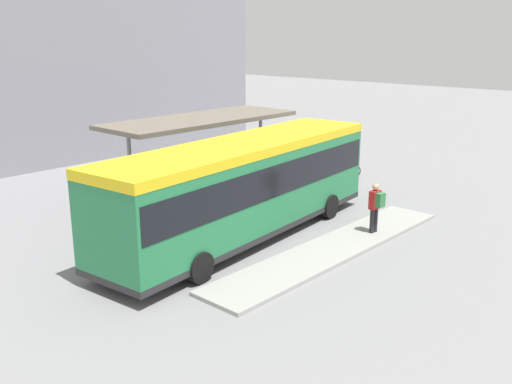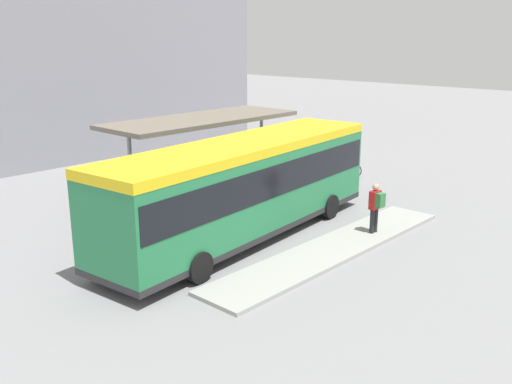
{
  "view_description": "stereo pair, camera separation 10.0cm",
  "coord_description": "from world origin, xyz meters",
  "px_view_note": "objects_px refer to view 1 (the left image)",
  "views": [
    {
      "loc": [
        -13.23,
        -12.61,
        6.67
      ],
      "look_at": [
        0.58,
        0.0,
        1.49
      ],
      "focal_mm": 40.0,
      "sensor_mm": 36.0,
      "label": 1
    },
    {
      "loc": [
        -13.16,
        -12.69,
        6.67
      ],
      "look_at": [
        0.58,
        0.0,
        1.49
      ],
      "focal_mm": 40.0,
      "sensor_mm": 36.0,
      "label": 2
    }
  ],
  "objects_px": {
    "bicycle_blue": "(321,164)",
    "potted_planter_near_shelter": "(213,199)",
    "city_bus": "(244,183)",
    "bicycle_green": "(331,167)",
    "pedestrian_waiting": "(376,205)",
    "bicycle_white": "(346,169)"
  },
  "relations": [
    {
      "from": "bicycle_white",
      "to": "bicycle_blue",
      "type": "relative_size",
      "value": 0.91
    },
    {
      "from": "city_bus",
      "to": "bicycle_green",
      "type": "distance_m",
      "value": 10.15
    },
    {
      "from": "pedestrian_waiting",
      "to": "bicycle_blue",
      "type": "height_order",
      "value": "pedestrian_waiting"
    },
    {
      "from": "pedestrian_waiting",
      "to": "bicycle_green",
      "type": "relative_size",
      "value": 1.02
    },
    {
      "from": "city_bus",
      "to": "potted_planter_near_shelter",
      "type": "height_order",
      "value": "city_bus"
    },
    {
      "from": "potted_planter_near_shelter",
      "to": "city_bus",
      "type": "bearing_deg",
      "value": -110.17
    },
    {
      "from": "city_bus",
      "to": "potted_planter_near_shelter",
      "type": "xyz_separation_m",
      "value": [
        0.94,
        2.55,
        -1.28
      ]
    },
    {
      "from": "pedestrian_waiting",
      "to": "bicycle_blue",
      "type": "distance_m",
      "value": 9.64
    },
    {
      "from": "city_bus",
      "to": "bicycle_green",
      "type": "height_order",
      "value": "city_bus"
    },
    {
      "from": "bicycle_white",
      "to": "potted_planter_near_shelter",
      "type": "bearing_deg",
      "value": 84.63
    },
    {
      "from": "bicycle_green",
      "to": "potted_planter_near_shelter",
      "type": "relative_size",
      "value": 1.32
    },
    {
      "from": "city_bus",
      "to": "bicycle_blue",
      "type": "distance_m",
      "value": 10.55
    },
    {
      "from": "bicycle_blue",
      "to": "potted_planter_near_shelter",
      "type": "relative_size",
      "value": 1.33
    },
    {
      "from": "bicycle_blue",
      "to": "potted_planter_near_shelter",
      "type": "distance_m",
      "value": 8.86
    },
    {
      "from": "bicycle_white",
      "to": "bicycle_green",
      "type": "height_order",
      "value": "bicycle_green"
    },
    {
      "from": "city_bus",
      "to": "bicycle_blue",
      "type": "relative_size",
      "value": 7.01
    },
    {
      "from": "bicycle_white",
      "to": "potted_planter_near_shelter",
      "type": "distance_m",
      "value": 8.87
    },
    {
      "from": "city_bus",
      "to": "bicycle_green",
      "type": "xyz_separation_m",
      "value": [
        9.52,
        3.15,
        -1.57
      ]
    },
    {
      "from": "pedestrian_waiting",
      "to": "bicycle_white",
      "type": "height_order",
      "value": "pedestrian_waiting"
    },
    {
      "from": "pedestrian_waiting",
      "to": "bicycle_blue",
      "type": "relative_size",
      "value": 1.02
    },
    {
      "from": "city_bus",
      "to": "bicycle_blue",
      "type": "bearing_deg",
      "value": 16.04
    },
    {
      "from": "bicycle_white",
      "to": "bicycle_blue",
      "type": "distance_m",
      "value": 1.44
    }
  ]
}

